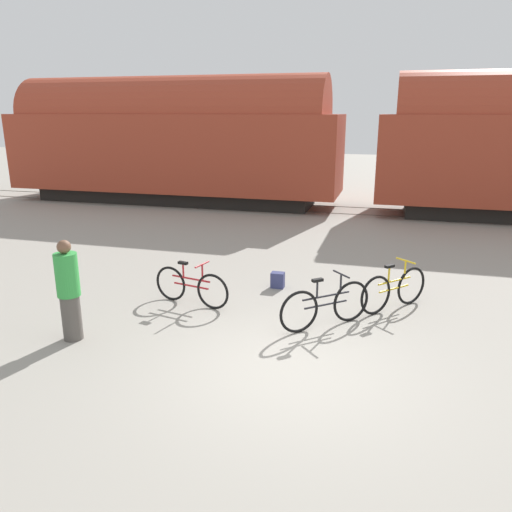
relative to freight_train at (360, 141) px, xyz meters
The scene contains 9 objects.
ground_plane 12.97m from the freight_train, 90.00° to the right, with size 80.00×80.00×0.00m, color gray.
freight_train is the anchor object (origin of this frame).
rail_near 2.70m from the freight_train, 90.00° to the right, with size 40.78×0.07×0.01m, color #4C4238.
rail_far 2.70m from the freight_train, 90.00° to the left, with size 40.78×0.07×0.01m, color #4C4238.
bicycle_black 11.28m from the freight_train, 88.34° to the right, with size 1.41×1.28×0.95m.
bicycle_yellow 10.24m from the freight_train, 81.59° to the right, with size 1.19×1.32×0.94m.
bicycle_maroon 11.18m from the freight_train, 102.42° to the right, with size 1.67×0.50×0.88m.
person_in_green 13.30m from the freight_train, 106.14° to the right, with size 0.37×0.37×1.70m.
backpack 9.65m from the freight_train, 95.82° to the right, with size 0.28×0.20×0.34m.
Camera 1 is at (1.30, -6.50, 3.64)m, focal length 35.00 mm.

